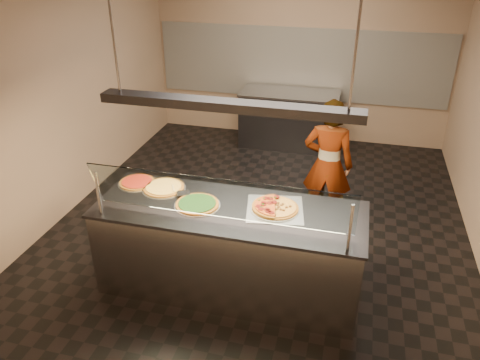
% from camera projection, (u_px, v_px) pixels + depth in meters
% --- Properties ---
extents(ground, '(5.00, 6.00, 0.02)m').
position_uv_depth(ground, '(261.00, 223.00, 5.94)').
color(ground, black).
rests_on(ground, ground).
extents(wall_back, '(5.00, 0.02, 3.00)m').
position_uv_depth(wall_back, '(301.00, 52.00, 7.82)').
color(wall_back, tan).
rests_on(wall_back, ground).
extents(wall_front, '(5.00, 0.02, 3.00)m').
position_uv_depth(wall_front, '(154.00, 278.00, 2.66)').
color(wall_front, tan).
rests_on(wall_front, ground).
extents(wall_left, '(0.02, 6.00, 3.00)m').
position_uv_depth(wall_left, '(65.00, 92.00, 5.79)').
color(wall_left, tan).
rests_on(wall_left, ground).
extents(tile_band, '(4.90, 0.02, 1.20)m').
position_uv_depth(tile_band, '(300.00, 64.00, 7.88)').
color(tile_band, silver).
rests_on(tile_band, wall_back).
extents(serving_counter, '(2.58, 0.94, 0.93)m').
position_uv_depth(serving_counter, '(230.00, 248.00, 4.65)').
color(serving_counter, '#B7B7BC').
rests_on(serving_counter, ground).
extents(sneeze_guard, '(2.34, 0.18, 0.54)m').
position_uv_depth(sneeze_guard, '(218.00, 199.00, 4.00)').
color(sneeze_guard, '#B7B7BC').
rests_on(sneeze_guard, serving_counter).
extents(perforated_tray, '(0.61, 0.61, 0.01)m').
position_uv_depth(perforated_tray, '(275.00, 209.00, 4.42)').
color(perforated_tray, silver).
rests_on(perforated_tray, serving_counter).
extents(half_pizza_pepperoni, '(0.29, 0.47, 0.05)m').
position_uv_depth(half_pizza_pepperoni, '(264.00, 205.00, 4.43)').
color(half_pizza_pepperoni, brown).
rests_on(half_pizza_pepperoni, perforated_tray).
extents(half_pizza_sausage, '(0.29, 0.47, 0.04)m').
position_uv_depth(half_pizza_sausage, '(286.00, 208.00, 4.38)').
color(half_pizza_sausage, brown).
rests_on(half_pizza_sausage, perforated_tray).
extents(pizza_spinach, '(0.44, 0.44, 0.03)m').
position_uv_depth(pizza_spinach, '(197.00, 204.00, 4.48)').
color(pizza_spinach, silver).
rests_on(pizza_spinach, serving_counter).
extents(pizza_cheese, '(0.44, 0.44, 0.03)m').
position_uv_depth(pizza_cheese, '(164.00, 187.00, 4.78)').
color(pizza_cheese, silver).
rests_on(pizza_cheese, serving_counter).
extents(pizza_tomato, '(0.39, 0.39, 0.03)m').
position_uv_depth(pizza_tomato, '(137.00, 182.00, 4.88)').
color(pizza_tomato, silver).
rests_on(pizza_tomato, serving_counter).
extents(pizza_spatula, '(0.26, 0.20, 0.02)m').
position_uv_depth(pizza_spatula, '(177.00, 190.00, 4.70)').
color(pizza_spatula, '#B7B7BC').
rests_on(pizza_spatula, pizza_spinach).
extents(prep_table, '(1.63, 0.74, 0.93)m').
position_uv_depth(prep_table, '(289.00, 119.00, 7.92)').
color(prep_table, '#2D2D31').
rests_on(prep_table, ground).
extents(worker, '(0.62, 0.43, 1.63)m').
position_uv_depth(worker, '(328.00, 165.00, 5.54)').
color(worker, '#333137').
rests_on(worker, ground).
extents(heat_lamp_housing, '(2.30, 0.18, 0.08)m').
position_uv_depth(heat_lamp_housing, '(228.00, 105.00, 3.96)').
color(heat_lamp_housing, '#2D2D31').
rests_on(heat_lamp_housing, ceiling).
extents(lamp_rod_left, '(0.02, 0.02, 1.01)m').
position_uv_depth(lamp_rod_left, '(113.00, 34.00, 3.93)').
color(lamp_rod_left, '#B7B7BC').
rests_on(lamp_rod_left, ceiling).
extents(lamp_rod_right, '(0.02, 0.02, 1.01)m').
position_uv_depth(lamp_rod_right, '(356.00, 46.00, 3.48)').
color(lamp_rod_right, '#B7B7BC').
rests_on(lamp_rod_right, ceiling).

